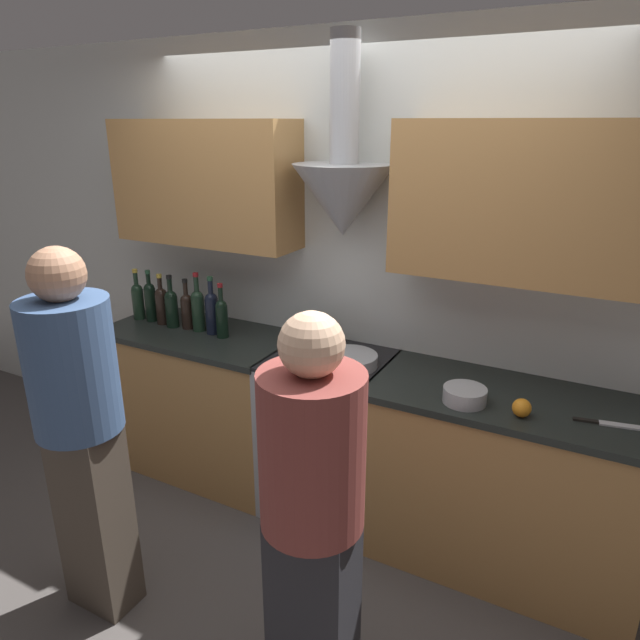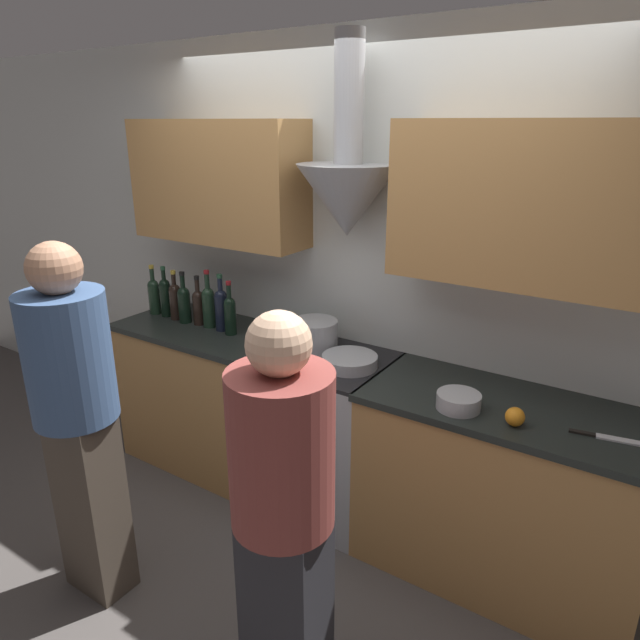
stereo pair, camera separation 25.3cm
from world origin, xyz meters
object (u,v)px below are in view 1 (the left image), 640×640
object	(u,v)px
wine_bottle_5	(198,308)
wine_bottle_3	(171,306)
mixing_bowl	(350,360)
person_foreground_right	(312,510)
stove_range	(328,434)
orange_fruit	(522,408)
stock_pot	(311,336)
saucepan	(465,395)
person_foreground_left	(80,424)
wine_bottle_4	(187,309)
wine_bottle_0	(138,299)
wine_bottle_1	(150,300)
wine_bottle_7	(222,316)
wine_bottle_2	(162,304)
wine_bottle_6	(212,311)

from	to	relation	value
wine_bottle_5	wine_bottle_3	bearing A→B (deg)	-173.06
mixing_bowl	person_foreground_right	distance (m)	1.11
wine_bottle_3	stove_range	bearing A→B (deg)	0.30
wine_bottle_5	mixing_bowl	size ratio (longest dim) A/B	1.24
wine_bottle_5	orange_fruit	xyz separation A→B (m)	(1.92, -0.19, -0.10)
stock_pot	mixing_bowl	size ratio (longest dim) A/B	0.87
wine_bottle_3	saucepan	bearing A→B (deg)	-4.84
saucepan	person_foreground_left	xyz separation A→B (m)	(-1.38, -0.96, -0.03)
wine_bottle_3	saucepan	world-z (taller)	wine_bottle_3
wine_bottle_5	person_foreground_right	xyz separation A→B (m)	(1.39, -1.10, -0.20)
stock_pot	stove_range	bearing A→B (deg)	-22.68
wine_bottle_4	orange_fruit	world-z (taller)	wine_bottle_4
wine_bottle_0	wine_bottle_1	size ratio (longest dim) A/B	0.99
wine_bottle_7	person_foreground_right	world-z (taller)	person_foreground_right
stove_range	person_foreground_right	distance (m)	1.26
stove_range	mixing_bowl	size ratio (longest dim) A/B	3.21
wine_bottle_0	person_foreground_right	world-z (taller)	person_foreground_right
mixing_bowl	orange_fruit	xyz separation A→B (m)	(0.88, -0.14, 0.01)
wine_bottle_2	saucepan	distance (m)	1.96
wine_bottle_6	mixing_bowl	distance (m)	0.94
wine_bottle_2	wine_bottle_1	bearing A→B (deg)	174.16
orange_fruit	person_foreground_right	world-z (taller)	person_foreground_right
wine_bottle_5	wine_bottle_7	xyz separation A→B (m)	(0.20, -0.03, -0.01)
stove_range	wine_bottle_2	world-z (taller)	wine_bottle_2
wine_bottle_1	wine_bottle_5	size ratio (longest dim) A/B	0.92
saucepan	person_foreground_left	world-z (taller)	person_foreground_left
wine_bottle_7	orange_fruit	distance (m)	1.73
stove_range	stock_pot	size ratio (longest dim) A/B	3.68
mixing_bowl	person_foreground_left	bearing A→B (deg)	-124.28
wine_bottle_0	orange_fruit	bearing A→B (deg)	-4.49
wine_bottle_3	mixing_bowl	bearing A→B (deg)	-1.30
wine_bottle_5	person_foreground_left	bearing A→B (deg)	-75.48
wine_bottle_1	wine_bottle_7	bearing A→B (deg)	-2.64
stock_pot	wine_bottle_2	bearing A→B (deg)	-177.22
stove_range	wine_bottle_1	world-z (taller)	wine_bottle_1
wine_bottle_3	orange_fruit	bearing A→B (deg)	-4.66
mixing_bowl	wine_bottle_6	bearing A→B (deg)	176.89
wine_bottle_1	wine_bottle_4	world-z (taller)	wine_bottle_1
wine_bottle_0	mixing_bowl	bearing A→B (deg)	-1.68
stock_pot	mixing_bowl	xyz separation A→B (m)	(0.28, -0.09, -0.06)
wine_bottle_7	stock_pot	distance (m)	0.57
wine_bottle_1	wine_bottle_7	world-z (taller)	wine_bottle_1
orange_fruit	wine_bottle_6	bearing A→B (deg)	173.87
wine_bottle_7	person_foreground_left	world-z (taller)	person_foreground_left
wine_bottle_0	wine_bottle_3	distance (m)	0.30
wine_bottle_1	orange_fruit	size ratio (longest dim) A/B	4.07
saucepan	stove_range	bearing A→B (deg)	168.11
wine_bottle_4	wine_bottle_5	size ratio (longest dim) A/B	0.87
wine_bottle_0	wine_bottle_5	size ratio (longest dim) A/B	0.91
person_foreground_left	wine_bottle_6	bearing A→B (deg)	99.47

